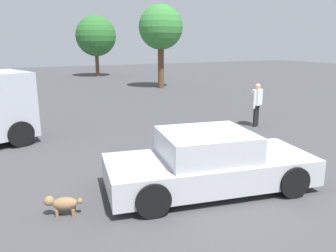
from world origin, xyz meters
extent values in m
plane|color=#424244|center=(0.00, 0.00, 0.00)|extent=(80.00, 80.00, 0.00)
cube|color=#B7BABF|center=(0.01, 0.24, 0.43)|extent=(4.45, 2.40, 0.53)
cube|color=#B7BABF|center=(-0.09, 0.26, 0.96)|extent=(2.01, 1.86, 0.54)
cube|color=slate|center=(0.74, 0.12, 0.96)|extent=(0.30, 1.46, 0.45)
cube|color=slate|center=(-0.92, 0.40, 0.96)|extent=(0.30, 1.46, 0.45)
cylinder|color=black|center=(1.54, 0.81, 0.32)|extent=(0.67, 0.32, 0.64)
cylinder|color=black|center=(1.27, -0.79, 0.32)|extent=(0.67, 0.32, 0.64)
cylinder|color=black|center=(-1.25, 1.28, 0.32)|extent=(0.67, 0.32, 0.64)
cylinder|color=black|center=(-1.52, -0.33, 0.32)|extent=(0.67, 0.32, 0.64)
ellipsoid|color=olive|center=(-2.89, 0.37, 0.23)|extent=(0.48, 0.36, 0.22)
sphere|color=olive|center=(-3.14, 0.46, 0.29)|extent=(0.18, 0.18, 0.18)
sphere|color=olive|center=(-3.20, 0.48, 0.28)|extent=(0.08, 0.08, 0.08)
cylinder|color=olive|center=(-3.04, 0.36, 0.07)|extent=(0.06, 0.06, 0.13)
cylinder|color=olive|center=(-3.00, 0.48, 0.07)|extent=(0.06, 0.06, 0.13)
cylinder|color=olive|center=(-2.78, 0.27, 0.07)|extent=(0.06, 0.06, 0.13)
cylinder|color=olive|center=(-2.74, 0.38, 0.07)|extent=(0.06, 0.06, 0.13)
sphere|color=olive|center=(-2.65, 0.28, 0.26)|extent=(0.10, 0.10, 0.10)
cube|color=slate|center=(-3.16, 6.25, 1.59)|extent=(0.60, 1.66, 0.76)
cylinder|color=black|center=(-3.38, 5.15, 0.38)|extent=(0.80, 0.48, 0.76)
cylinder|color=black|center=(4.53, 4.17, 0.39)|extent=(0.13, 0.13, 0.79)
cylinder|color=black|center=(4.37, 4.09, 0.39)|extent=(0.13, 0.13, 0.79)
cube|color=white|center=(4.45, 4.13, 1.07)|extent=(0.46, 0.39, 0.56)
cylinder|color=white|center=(4.67, 4.23, 1.02)|extent=(0.09, 0.09, 0.66)
cylinder|color=white|center=(4.23, 4.02, 1.02)|extent=(0.09, 0.09, 0.66)
sphere|color=tan|center=(4.45, 4.13, 1.45)|extent=(0.21, 0.21, 0.21)
cylinder|color=brown|center=(5.79, 15.41, 1.43)|extent=(0.40, 0.40, 2.86)
sphere|color=#387F38|center=(5.79, 15.41, 3.93)|extent=(2.85, 2.85, 2.85)
cylinder|color=brown|center=(3.95, 25.19, 1.11)|extent=(0.32, 0.32, 2.22)
sphere|color=#2D6B2D|center=(3.95, 25.19, 3.53)|extent=(3.51, 3.51, 3.51)
camera|label=1|loc=(-3.60, -5.30, 2.97)|focal=36.19mm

